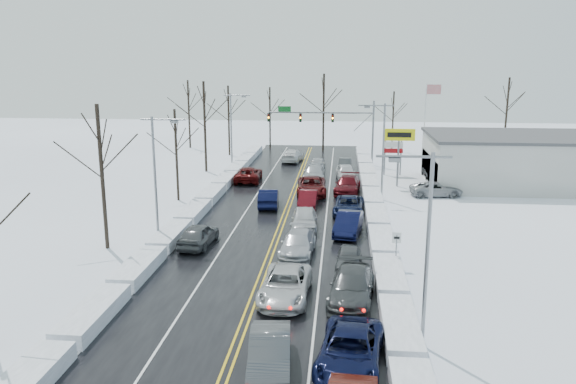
# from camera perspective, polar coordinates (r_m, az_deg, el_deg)

# --- Properties ---
(ground) EXTENTS (160.00, 160.00, 0.00)m
(ground) POSITION_cam_1_polar(r_m,az_deg,el_deg) (44.05, -0.79, -3.65)
(ground) COLOR white
(ground) RESTS_ON ground
(road_surface) EXTENTS (14.00, 84.00, 0.01)m
(road_surface) POSITION_cam_1_polar(r_m,az_deg,el_deg) (45.96, -0.52, -2.93)
(road_surface) COLOR black
(road_surface) RESTS_ON ground
(snow_bank_left) EXTENTS (1.68, 72.00, 0.80)m
(snow_bank_left) POSITION_cam_1_polar(r_m,az_deg,el_deg) (47.33, -9.72, -2.65)
(snow_bank_left) COLOR white
(snow_bank_left) RESTS_ON ground
(snow_bank_right) EXTENTS (1.68, 72.00, 0.80)m
(snow_bank_right) POSITION_cam_1_polar(r_m,az_deg,el_deg) (45.83, 8.99, -3.15)
(snow_bank_right) COLOR white
(snow_bank_right) RESTS_ON ground
(traffic_signal_mast) EXTENTS (13.28, 0.39, 8.00)m
(traffic_signal_mast) POSITION_cam_1_polar(r_m,az_deg,el_deg) (70.29, 4.51, 7.20)
(traffic_signal_mast) COLOR slate
(traffic_signal_mast) RESTS_ON ground
(tires_plus_sign) EXTENTS (3.20, 0.34, 6.00)m
(tires_plus_sign) POSITION_cam_1_polar(r_m,az_deg,el_deg) (58.72, 11.21, 5.33)
(tires_plus_sign) COLOR slate
(tires_plus_sign) RESTS_ON ground
(used_vehicles_sign) EXTENTS (2.20, 0.22, 4.65)m
(used_vehicles_sign) POSITION_cam_1_polar(r_m,az_deg,el_deg) (64.87, 10.64, 4.59)
(used_vehicles_sign) COLOR slate
(used_vehicles_sign) RESTS_ON ground
(speed_limit_sign) EXTENTS (0.55, 0.09, 2.35)m
(speed_limit_sign) POSITION_cam_1_polar(r_m,az_deg,el_deg) (35.87, 10.96, -5.14)
(speed_limit_sign) COLOR slate
(speed_limit_sign) RESTS_ON ground
(flagpole) EXTENTS (1.87, 1.20, 10.00)m
(flagpole) POSITION_cam_1_polar(r_m,az_deg,el_deg) (73.00, 13.87, 7.44)
(flagpole) COLOR silver
(flagpole) RESTS_ON ground
(dealership_building) EXTENTS (20.40, 12.40, 5.30)m
(dealership_building) POSITION_cam_1_polar(r_m,az_deg,el_deg) (63.77, 23.09, 3.01)
(dealership_building) COLOR beige
(dealership_building) RESTS_ON ground
(streetlight_se) EXTENTS (3.20, 0.25, 9.00)m
(streetlight_se) POSITION_cam_1_polar(r_m,az_deg,el_deg) (25.32, 13.61, -4.32)
(streetlight_se) COLOR slate
(streetlight_se) RESTS_ON ground
(streetlight_ne) EXTENTS (3.20, 0.25, 9.00)m
(streetlight_ne) POSITION_cam_1_polar(r_m,az_deg,el_deg) (52.57, 9.45, 4.86)
(streetlight_ne) COLOR slate
(streetlight_ne) RESTS_ON ground
(streetlight_sw) EXTENTS (3.20, 0.25, 9.00)m
(streetlight_sw) POSITION_cam_1_polar(r_m,az_deg,el_deg) (40.74, -13.13, 2.30)
(streetlight_sw) COLOR slate
(streetlight_sw) RESTS_ON ground
(streetlight_nw) EXTENTS (3.20, 0.25, 9.00)m
(streetlight_nw) POSITION_cam_1_polar(r_m,az_deg,el_deg) (67.58, -5.63, 6.80)
(streetlight_nw) COLOR slate
(streetlight_nw) RESTS_ON ground
(tree_left_b) EXTENTS (4.00, 4.00, 10.00)m
(tree_left_b) POSITION_cam_1_polar(r_m,az_deg,el_deg) (39.78, -18.55, 4.15)
(tree_left_b) COLOR #2D231C
(tree_left_b) RESTS_ON ground
(tree_left_c) EXTENTS (3.40, 3.40, 8.50)m
(tree_left_c) POSITION_cam_1_polar(r_m,az_deg,el_deg) (52.59, -11.34, 5.48)
(tree_left_c) COLOR #2D231C
(tree_left_c) RESTS_ON ground
(tree_left_d) EXTENTS (4.20, 4.20, 10.50)m
(tree_left_d) POSITION_cam_1_polar(r_m,az_deg,el_deg) (66.06, -8.50, 8.34)
(tree_left_d) COLOR #2D231C
(tree_left_d) RESTS_ON ground
(tree_left_e) EXTENTS (3.80, 3.80, 9.50)m
(tree_left_e) POSITION_cam_1_polar(r_m,az_deg,el_deg) (77.70, -6.07, 8.60)
(tree_left_e) COLOR #2D231C
(tree_left_e) RESTS_ON ground
(tree_far_a) EXTENTS (4.00, 4.00, 10.00)m
(tree_far_a) POSITION_cam_1_polar(r_m,az_deg,el_deg) (85.17, -10.08, 9.10)
(tree_far_a) COLOR #2D231C
(tree_far_a) RESTS_ON ground
(tree_far_b) EXTENTS (3.60, 3.60, 9.00)m
(tree_far_b) POSITION_cam_1_polar(r_m,az_deg,el_deg) (83.84, -1.85, 8.76)
(tree_far_b) COLOR #2D231C
(tree_far_b) RESTS_ON ground
(tree_far_c) EXTENTS (4.40, 4.40, 11.00)m
(tree_far_c) POSITION_cam_1_polar(r_m,az_deg,el_deg) (81.11, 3.65, 9.58)
(tree_far_c) COLOR #2D231C
(tree_far_c) RESTS_ON ground
(tree_far_d) EXTENTS (3.40, 3.40, 8.50)m
(tree_far_d) POSITION_cam_1_polar(r_m,az_deg,el_deg) (83.02, 10.65, 8.25)
(tree_far_d) COLOR #2D231C
(tree_far_d) RESTS_ON ground
(tree_far_e) EXTENTS (4.20, 4.20, 10.50)m
(tree_far_e) POSITION_cam_1_polar(r_m,az_deg,el_deg) (86.32, 21.42, 8.69)
(tree_far_e) COLOR #2D231C
(tree_far_e) RESTS_ON ground
(queued_car_1) EXTENTS (2.16, 5.07, 1.62)m
(queued_car_1) POSITION_cam_1_polar(r_m,az_deg,el_deg) (24.85, -1.85, -17.73)
(queued_car_1) COLOR #434548
(queued_car_1) RESTS_ON ground
(queued_car_2) EXTENTS (2.79, 5.74, 1.57)m
(queued_car_2) POSITION_cam_1_polar(r_m,az_deg,el_deg) (31.47, -0.28, -10.74)
(queued_car_2) COLOR silver
(queued_car_2) RESTS_ON ground
(queued_car_3) EXTENTS (2.44, 5.40, 1.53)m
(queued_car_3) POSITION_cam_1_polar(r_m,az_deg,el_deg) (38.13, 1.00, -6.37)
(queued_car_3) COLOR #B0B2B8
(queued_car_3) RESTS_ON ground
(queued_car_4) EXTENTS (2.21, 4.97, 1.66)m
(queued_car_4) POSITION_cam_1_polar(r_m,az_deg,el_deg) (43.70, 1.67, -3.80)
(queued_car_4) COLOR silver
(queued_car_4) RESTS_ON ground
(queued_car_5) EXTENTS (1.62, 4.55, 1.49)m
(queued_car_5) POSITION_cam_1_polar(r_m,az_deg,el_deg) (50.10, 2.04, -1.58)
(queued_car_5) COLOR #520A11
(queued_car_5) RESTS_ON ground
(queued_car_6) EXTENTS (3.08, 6.18, 1.68)m
(queued_car_6) POSITION_cam_1_polar(r_m,az_deg,el_deg) (55.01, 2.41, -0.24)
(queued_car_6) COLOR #44090A
(queued_car_6) RESTS_ON ground
(queued_car_7) EXTENTS (2.26, 5.55, 1.61)m
(queued_car_7) POSITION_cam_1_polar(r_m,az_deg,el_deg) (61.74, 2.67, 1.25)
(queued_car_7) COLOR #A5A8AD
(queued_car_7) RESTS_ON ground
(queued_car_8) EXTENTS (1.78, 4.38, 1.49)m
(queued_car_8) POSITION_cam_1_polar(r_m,az_deg,el_deg) (66.98, 3.01, 2.19)
(queued_car_8) COLOR #A4A7AC
(queued_car_8) RESTS_ON ground
(queued_car_10) EXTENTS (3.27, 5.95, 1.58)m
(queued_car_10) POSITION_cam_1_polar(r_m,az_deg,el_deg) (25.24, 6.28, -17.29)
(queued_car_10) COLOR black
(queued_car_10) RESTS_ON ground
(queued_car_11) EXTENTS (2.89, 5.90, 1.65)m
(queued_car_11) POSITION_cam_1_polar(r_m,az_deg,el_deg) (31.41, 6.46, -10.88)
(queued_car_11) COLOR #393C3E
(queued_car_11) RESTS_ON ground
(queued_car_12) EXTENTS (1.82, 4.04, 1.35)m
(queued_car_12) POSITION_cam_1_polar(r_m,az_deg,el_deg) (35.84, 6.17, -7.75)
(queued_car_12) COLOR #3E4143
(queued_car_12) RESTS_ON ground
(queued_car_13) EXTENTS (2.44, 5.23, 1.66)m
(queued_car_13) POSITION_cam_1_polar(r_m,az_deg,el_deg) (42.73, 6.13, -4.27)
(queued_car_13) COLOR black
(queued_car_13) RESTS_ON ground
(queued_car_14) EXTENTS (2.84, 5.49, 1.48)m
(queued_car_14) POSITION_cam_1_polar(r_m,az_deg,el_deg) (48.23, 6.16, -2.23)
(queued_car_14) COLOR black
(queued_car_14) RESTS_ON ground
(queued_car_15) EXTENTS (2.91, 5.89, 1.65)m
(queued_car_15) POSITION_cam_1_polar(r_m,az_deg,el_deg) (55.89, 6.05, -0.09)
(queued_car_15) COLOR #47090F
(queued_car_15) RESTS_ON ground
(queued_car_16) EXTENTS (2.44, 5.13, 1.69)m
(queued_car_16) POSITION_cam_1_polar(r_m,az_deg,el_deg) (61.88, 5.86, 1.22)
(queued_car_16) COLOR silver
(queued_car_16) RESTS_ON ground
(queued_car_17) EXTENTS (1.70, 4.24, 1.37)m
(queued_car_17) POSITION_cam_1_polar(r_m,az_deg,el_deg) (67.61, 5.79, 2.24)
(queued_car_17) COLOR #3A3D3F
(queued_car_17) RESTS_ON ground
(oncoming_car_0) EXTENTS (2.12, 5.03, 1.62)m
(oncoming_car_0) POSITION_cam_1_polar(r_m,az_deg,el_deg) (50.54, -1.98, -1.45)
(oncoming_car_0) COLOR black
(oncoming_car_0) RESTS_ON ground
(oncoming_car_1) EXTENTS (2.88, 5.82, 1.59)m
(oncoming_car_1) POSITION_cam_1_polar(r_m,az_deg,el_deg) (61.06, -4.02, 1.09)
(oncoming_car_1) COLOR #4B0A0A
(oncoming_car_1) RESTS_ON ground
(oncoming_car_2) EXTENTS (2.89, 5.76, 1.61)m
(oncoming_car_2) POSITION_cam_1_polar(r_m,az_deg,el_deg) (72.88, 0.46, 3.11)
(oncoming_car_2) COLOR silver
(oncoming_car_2) RESTS_ON ground
(oncoming_car_3) EXTENTS (2.29, 4.92, 1.63)m
(oncoming_car_3) POSITION_cam_1_polar(r_m,az_deg,el_deg) (40.37, -9.05, -5.42)
(oncoming_car_3) COLOR #46494C
(oncoming_car_3) RESTS_ON ground
(parked_car_0) EXTENTS (5.20, 2.83, 1.38)m
(parked_car_0) POSITION_cam_1_polar(r_m,az_deg,el_deg) (56.12, 14.78, -0.40)
(parked_car_0) COLOR gray
(parked_car_0) RESTS_ON ground
(parked_car_1) EXTENTS (2.58, 5.20, 1.45)m
(parked_car_1) POSITION_cam_1_polar(r_m,az_deg,el_deg) (61.13, 16.96, 0.56)
(parked_car_1) COLOR #3C3F41
(parked_car_1) RESTS_ON ground
(parked_car_2) EXTENTS (2.05, 4.87, 1.65)m
(parked_car_2) POSITION_cam_1_polar(r_m,az_deg,el_deg) (64.72, 14.46, 1.40)
(parked_car_2) COLOR black
(parked_car_2) RESTS_ON ground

